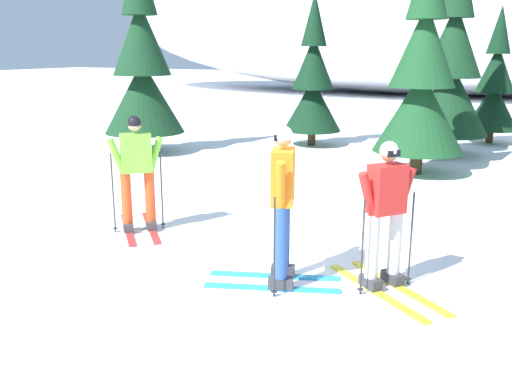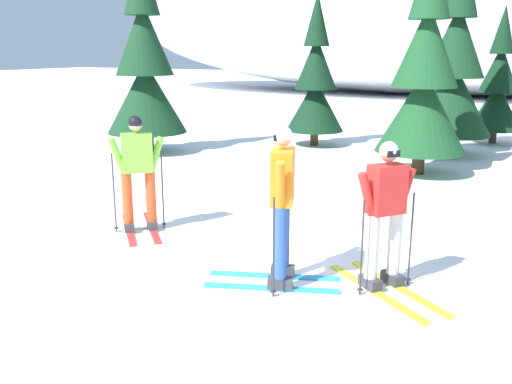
{
  "view_description": "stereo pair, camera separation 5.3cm",
  "coord_description": "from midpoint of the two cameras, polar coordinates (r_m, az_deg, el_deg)",
  "views": [
    {
      "loc": [
        2.99,
        -5.99,
        2.66
      ],
      "look_at": [
        0.0,
        0.04,
        0.95
      ],
      "focal_mm": 39.45,
      "sensor_mm": 36.0,
      "label": 1
    },
    {
      "loc": [
        3.04,
        -5.97,
        2.66
      ],
      "look_at": [
        0.0,
        0.04,
        0.95
      ],
      "focal_mm": 39.45,
      "sensor_mm": 36.0,
      "label": 2
    }
  ],
  "objects": [
    {
      "name": "snow_ridge_background",
      "position": [
        36.51,
        18.02,
        17.04
      ],
      "size": [
        42.72,
        17.39,
        9.69
      ],
      "primitive_type": "ellipsoid",
      "color": "white",
      "rests_on": "ground"
    },
    {
      "name": "skier_red_jacket",
      "position": [
        6.43,
        12.82,
        -2.19
      ],
      "size": [
        1.59,
        1.37,
        1.7
      ],
      "color": "gold",
      "rests_on": "ground"
    },
    {
      "name": "pine_tree_far_left",
      "position": [
        15.05,
        -11.58,
        12.37
      ],
      "size": [
        2.06,
        2.06,
        5.34
      ],
      "color": "#47301E",
      "rests_on": "ground"
    },
    {
      "name": "skier_orange_jacket",
      "position": [
        6.35,
        2.43,
        -0.98
      ],
      "size": [
        1.62,
        0.96,
        1.85
      ],
      "color": "#2893CC",
      "rests_on": "ground"
    },
    {
      "name": "ground_plane",
      "position": [
        7.21,
        -0.35,
        -7.4
      ],
      "size": [
        120.0,
        120.0,
        0.0
      ],
      "primitive_type": "plane",
      "color": "white"
    },
    {
      "name": "pine_tree_center_left",
      "position": [
        12.62,
        16.36,
        11.1
      ],
      "size": [
        1.93,
        1.93,
        4.99
      ],
      "color": "#47301E",
      "rests_on": "ground"
    },
    {
      "name": "skier_lime_jacket",
      "position": [
        8.45,
        -12.16,
        2.04
      ],
      "size": [
        1.41,
        1.45,
        1.74
      ],
      "color": "red",
      "rests_on": "ground"
    },
    {
      "name": "pine_tree_center",
      "position": [
        15.27,
        19.11,
        11.71
      ],
      "size": [
        2.01,
        2.01,
        5.22
      ],
      "color": "#47301E",
      "rests_on": "ground"
    },
    {
      "name": "pine_tree_left",
      "position": [
        16.0,
        5.69,
        10.95
      ],
      "size": [
        1.62,
        1.62,
        4.19
      ],
      "color": "#47301E",
      "rests_on": "ground"
    },
    {
      "name": "pine_tree_center_right",
      "position": [
        17.72,
        22.95,
        9.81
      ],
      "size": [
        1.5,
        1.5,
        3.88
      ],
      "color": "#47301E",
      "rests_on": "ground"
    }
  ]
}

